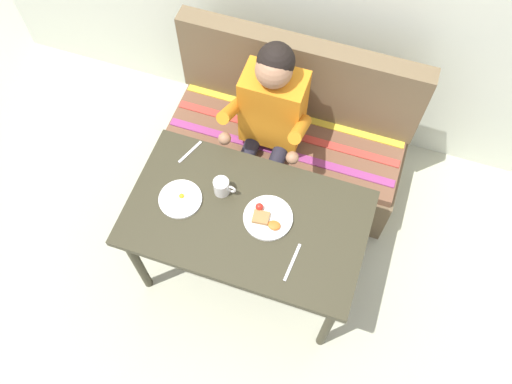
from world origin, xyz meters
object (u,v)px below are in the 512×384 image
Objects in this scene: couch at (287,140)px; knife at (292,262)px; table at (247,223)px; fork at (190,152)px; plate_eggs at (180,199)px; person at (269,119)px; plate_breakfast at (267,218)px; coffee_mug at (222,187)px.

couch reaches higher than knife.
table is 0.49m from fork.
couch is 0.95m from plate_eggs.
person reaches higher than couch.
person is 0.60m from plate_breakfast.
couch is (0.00, 0.76, -0.32)m from table.
plate_breakfast is at bearing -72.92° from person.
plate_breakfast reaches higher than fork.
plate_breakfast is 2.09× the size of coffee_mug.
plate_eggs is 1.86× the size of coffee_mug.
couch is at bearing 97.82° from plate_breakfast.
plate_eggs is 0.29m from fork.
plate_eggs is 0.22m from coffee_mug.
fork is (-0.41, -0.50, 0.40)m from couch.
plate_breakfast is at bearing -15.45° from coffee_mug.
couch is 0.45m from person.
person reaches higher than plate_eggs.
coffee_mug is (-0.16, -0.67, 0.45)m from couch.
knife is at bearing -44.28° from plate_breakfast.
coffee_mug is (-0.16, 0.09, 0.13)m from table.
couch is at bearing 112.12° from knife.
person is 10.27× the size of coffee_mug.
plate_breakfast is 0.56m from fork.
plate_breakfast is 0.26m from knife.
fork is 0.81m from knife.
plate_eggs is (-0.27, -0.61, -0.00)m from person.
fork is at bearing 145.69° from coffee_mug.
fork is (-0.51, 0.24, -0.01)m from plate_breakfast.
couch is 7.20× the size of knife.
knife is at bearing -64.39° from person.
knife is (0.36, -0.75, -0.01)m from person.
table is 0.83× the size of couch.
coffee_mug is at bearing 155.48° from knife.
knife reaches higher than table.
table is at bearing -90.00° from couch.
table is at bearing -11.01° from fork.
person is (-0.07, -0.17, 0.41)m from couch.
plate_breakfast is 1.45× the size of fork.
knife is (0.45, -0.25, -0.05)m from coffee_mug.
knife is at bearing -28.99° from table.
fork reaches higher than table.
knife is at bearing -29.42° from coffee_mug.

